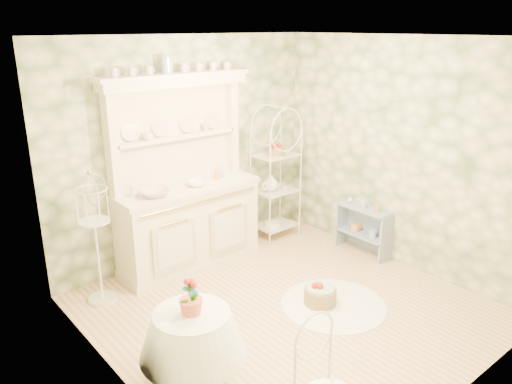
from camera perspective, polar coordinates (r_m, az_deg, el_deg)
floor at (r=5.33m, az=3.55°, el=-13.16°), size 3.60×3.60×0.00m
ceiling at (r=4.53m, az=4.26°, el=17.29°), size 3.60×3.60×0.00m
wall_left at (r=3.81m, az=-16.17°, el=-4.54°), size 3.60×3.60×0.00m
wall_right at (r=6.10m, az=16.23°, el=4.10°), size 3.60×3.60×0.00m
wall_back at (r=6.13m, az=-7.86°, el=4.75°), size 3.60×3.60×0.00m
wall_front at (r=3.76m, az=23.26°, el=-5.69°), size 3.60×3.60×0.00m
kitchen_dresser at (r=5.85m, az=-7.95°, el=1.99°), size 1.87×0.61×2.29m
bakers_rack at (r=6.70m, az=2.26°, el=2.41°), size 0.60×0.44×1.86m
side_shelf at (r=6.52m, az=12.20°, el=-4.17°), size 0.32×0.76×0.64m
round_table at (r=4.16m, az=-7.15°, el=-18.20°), size 0.72×0.72×0.63m
birdcage_stand at (r=5.40m, az=-17.76°, el=-5.55°), size 0.34×0.34×1.34m
floor_basket at (r=5.38m, az=7.35°, el=-11.58°), size 0.33×0.33×0.21m
lace_rug at (r=5.43m, az=8.83°, el=-12.61°), size 1.13×1.13×0.01m
bowl_floral at (r=5.59m, az=-11.46°, el=-0.39°), size 0.42×0.42×0.08m
bowl_white at (r=5.86m, az=-6.80°, el=0.76°), size 0.27×0.27×0.07m
cup_left at (r=5.69m, az=-12.21°, el=6.12°), size 0.13×0.13×0.09m
cup_right at (r=6.08m, az=-5.73°, el=7.22°), size 0.13×0.13×0.09m
potted_geranium at (r=3.85m, az=-7.43°, el=-11.99°), size 0.16×0.13×0.28m
bottle_amber at (r=6.29m, az=13.74°, el=-1.62°), size 0.07×0.07×0.15m
bottle_blue at (r=6.41m, az=12.31°, el=-1.40°), size 0.05×0.05×0.11m
bottle_glass at (r=6.55m, az=10.68°, el=-0.92°), size 0.09×0.09×0.09m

